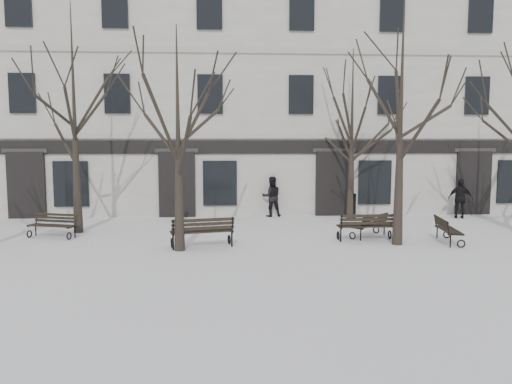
{
  "coord_description": "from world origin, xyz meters",
  "views": [
    {
      "loc": [
        -1.31,
        -14.21,
        3.39
      ],
      "look_at": [
        -0.29,
        3.0,
        1.61
      ],
      "focal_mm": 35.0,
      "sensor_mm": 36.0,
      "label": 1
    }
  ],
  "objects": [
    {
      "name": "ground",
      "position": [
        0.0,
        0.0,
        0.0
      ],
      "size": [
        100.0,
        100.0,
        0.0
      ],
      "primitive_type": "plane",
      "color": "white",
      "rests_on": "ground"
    },
    {
      "name": "building",
      "position": [
        0.0,
        12.96,
        5.52
      ],
      "size": [
        40.4,
        10.2,
        11.4
      ],
      "color": "beige",
      "rests_on": "ground"
    },
    {
      "name": "tree_1",
      "position": [
        -2.77,
        1.07,
        4.26
      ],
      "size": [
        4.77,
        4.77,
        6.82
      ],
      "color": "black",
      "rests_on": "ground"
    },
    {
      "name": "tree_2",
      "position": [
        4.26,
        1.54,
        5.01
      ],
      "size": [
        5.61,
        5.61,
        8.02
      ],
      "color": "black",
      "rests_on": "ground"
    },
    {
      "name": "tree_4",
      "position": [
        -6.79,
        4.35,
        5.19
      ],
      "size": [
        5.81,
        5.81,
        8.3
      ],
      "color": "black",
      "rests_on": "ground"
    },
    {
      "name": "tree_5",
      "position": [
        4.0,
        6.73,
        4.5
      ],
      "size": [
        5.04,
        5.04,
        7.21
      ],
      "color": "black",
      "rests_on": "ground"
    },
    {
      "name": "bench_1",
      "position": [
        -2.09,
        1.43,
        0.54
      ],
      "size": [
        2.06,
        1.11,
        0.99
      ],
      "rotation": [
        0.0,
        0.0,
        3.36
      ],
      "color": "black",
      "rests_on": "ground"
    },
    {
      "name": "bench_2",
      "position": [
        3.41,
        2.18,
        0.52
      ],
      "size": [
        1.92,
        0.71,
        0.96
      ],
      "rotation": [
        0.0,
        0.0,
        3.15
      ],
      "color": "black",
      "rests_on": "ground"
    },
    {
      "name": "bench_3",
      "position": [
        -7.39,
        3.42,
        0.46
      ],
      "size": [
        1.76,
        1.08,
        0.84
      ],
      "rotation": [
        0.0,
        0.0,
        -0.31
      ],
      "color": "black",
      "rests_on": "ground"
    },
    {
      "name": "bench_4",
      "position": [
        3.73,
        2.81,
        0.45
      ],
      "size": [
        1.58,
        1.52,
        0.83
      ],
      "rotation": [
        0.0,
        0.0,
        3.88
      ],
      "color": "black",
      "rests_on": "ground"
    },
    {
      "name": "bench_5",
      "position": [
        6.01,
        1.73,
        0.46
      ],
      "size": [
        0.85,
        1.73,
        0.84
      ],
      "rotation": [
        0.0,
        0.0,
        1.42
      ],
      "color": "black",
      "rests_on": "ground"
    },
    {
      "name": "bollard_a",
      "position": [
        -3.23,
        6.65,
        0.61
      ],
      "size": [
        0.15,
        0.15,
        1.14
      ],
      "color": "black",
      "rests_on": "ground"
    },
    {
      "name": "bollard_b",
      "position": [
        4.16,
        6.65,
        0.61
      ],
      "size": [
        0.15,
        0.15,
        1.14
      ],
      "color": "black",
      "rests_on": "ground"
    },
    {
      "name": "pedestrian_b",
      "position": [
        0.69,
        7.8,
        0.0
      ],
      "size": [
        0.94,
        0.77,
        1.79
      ],
      "primitive_type": "imported",
      "rotation": [
        0.0,
        0.0,
        3.25
      ],
      "color": "black",
      "rests_on": "ground"
    },
    {
      "name": "pedestrian_c",
      "position": [
        8.87,
        6.79,
        0.0
      ],
      "size": [
        1.1,
        0.75,
        1.73
      ],
      "primitive_type": "imported",
      "rotation": [
        0.0,
        0.0,
        2.79
      ],
      "color": "black",
      "rests_on": "ground"
    }
  ]
}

